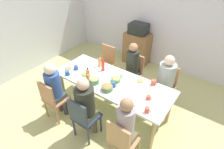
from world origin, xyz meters
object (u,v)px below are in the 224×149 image
(person_2, at_px, (126,126))
(cup_0, at_px, (67,73))
(person_1, at_px, (54,87))
(plate_1, at_px, (68,69))
(cup_3, at_px, (147,110))
(bottle_2, at_px, (99,61))
(bowl_0, at_px, (107,87))
(cup_1, at_px, (149,97))
(dining_table, at_px, (112,84))
(chair_2, at_px, (122,140))
(bottle_3, at_px, (88,79))
(chair_5, at_px, (83,117))
(cup_6, at_px, (113,84))
(plate_2, at_px, (85,75))
(plate_0, at_px, (140,81))
(side_cabinet, at_px, (137,48))
(chair_3, at_px, (133,72))
(bowl_1, at_px, (94,80))
(cup_5, at_px, (131,105))
(bottle_1, at_px, (103,65))
(bottle_0, at_px, (88,74))
(cup_7, at_px, (122,75))
(person_3, at_px, (132,65))
(cup_2, at_px, (154,82))
(microwave, at_px, (139,29))
(chair_0, at_px, (106,61))
(bowl_2, at_px, (116,79))
(chair_4, at_px, (166,84))
(chair_1, at_px, (53,98))
(cup_4, at_px, (76,68))
(person_4, at_px, (166,77))

(person_2, xyz_separation_m, cup_0, (-1.61, 0.39, 0.06))
(person_1, relative_size, plate_1, 4.99)
(cup_3, xyz_separation_m, bottle_2, (-1.43, 0.61, 0.07))
(bowl_0, distance_m, cup_1, 0.74)
(dining_table, xyz_separation_m, chair_2, (0.78, -0.83, -0.17))
(cup_1, relative_size, bottle_3, 0.42)
(chair_5, distance_m, bottle_2, 1.27)
(dining_table, xyz_separation_m, cup_6, (0.12, -0.12, 0.12))
(plate_2, bearing_deg, cup_6, 3.96)
(plate_0, distance_m, side_cabinet, 2.01)
(person_1, relative_size, chair_3, 1.37)
(bowl_1, relative_size, bottle_3, 0.74)
(chair_3, height_order, cup_5, chair_3)
(bottle_1, bearing_deg, bottle_0, -94.67)
(cup_3, height_order, cup_7, cup_3)
(chair_2, height_order, person_3, person_3)
(bottle_2, relative_size, bottle_3, 0.96)
(chair_5, height_order, cup_1, chair_5)
(cup_2, bearing_deg, microwave, 127.31)
(chair_2, relative_size, bottle_1, 3.51)
(cup_1, xyz_separation_m, cup_2, (-0.10, 0.41, 0.01))
(chair_0, relative_size, plate_1, 3.65)
(bowl_2, bearing_deg, cup_2, 26.67)
(chair_4, bearing_deg, cup_1, -89.28)
(bowl_1, bearing_deg, cup_3, -4.64)
(side_cabinet, bearing_deg, chair_1, -94.30)
(plate_1, bearing_deg, dining_table, 12.14)
(chair_3, bearing_deg, chair_4, 0.00)
(person_2, height_order, cup_6, person_2)
(chair_5, xyz_separation_m, bowl_0, (0.08, 0.57, 0.29))
(bottle_2, height_order, side_cabinet, bottle_2)
(microwave, bearing_deg, chair_1, -94.30)
(person_3, height_order, chair_5, person_3)
(dining_table, xyz_separation_m, person_2, (0.78, -0.74, 0.05))
(chair_5, bearing_deg, cup_4, 139.25)
(person_4, bearing_deg, cup_3, -83.21)
(cup_2, height_order, cup_3, cup_2)
(side_cabinet, relative_size, microwave, 1.88)
(bottle_1, bearing_deg, cup_4, -147.11)
(microwave, bearing_deg, cup_4, -97.25)
(chair_1, bearing_deg, cup_0, 96.96)
(chair_3, distance_m, plate_1, 1.44)
(plate_1, distance_m, side_cabinet, 2.26)
(person_3, relative_size, chair_4, 1.38)
(bowl_0, xyz_separation_m, bottle_1, (-0.45, 0.45, 0.07))
(plate_2, relative_size, cup_2, 1.93)
(cup_0, distance_m, cup_3, 1.74)
(cup_3, relative_size, bottle_1, 0.43)
(cup_7, bearing_deg, side_cabinet, 109.93)
(dining_table, relative_size, bottle_3, 9.14)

